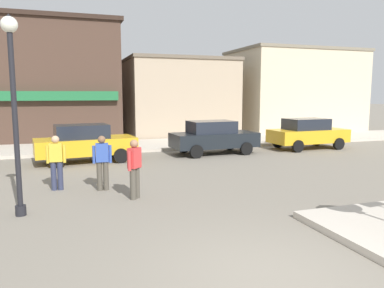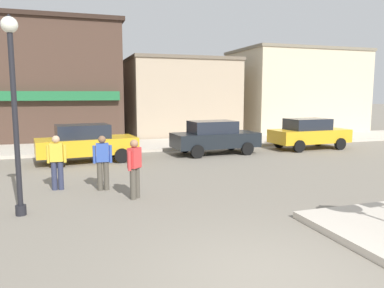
{
  "view_description": "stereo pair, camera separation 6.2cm",
  "coord_description": "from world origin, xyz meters",
  "px_view_note": "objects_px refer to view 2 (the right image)",
  "views": [
    {
      "loc": [
        -2.85,
        -4.75,
        2.81
      ],
      "look_at": [
        0.26,
        4.5,
        1.5
      ],
      "focal_mm": 35.0,
      "sensor_mm": 36.0,
      "label": 1
    },
    {
      "loc": [
        -2.79,
        -4.77,
        2.81
      ],
      "look_at": [
        0.26,
        4.5,
        1.5
      ],
      "focal_mm": 35.0,
      "sensor_mm": 36.0,
      "label": 2
    }
  ],
  "objects_px": {
    "lamp_post": "(13,87)",
    "parked_car_nearest": "(86,143)",
    "parked_car_third": "(309,133)",
    "parked_car_second": "(215,137)",
    "pedestrian_kerb_side": "(103,161)",
    "pedestrian_crossing_near": "(135,167)",
    "pedestrian_crossing_far": "(57,161)"
  },
  "relations": [
    {
      "from": "lamp_post",
      "to": "parked_car_nearest",
      "type": "bearing_deg",
      "value": 75.13
    },
    {
      "from": "lamp_post",
      "to": "parked_car_third",
      "type": "xyz_separation_m",
      "value": [
        12.82,
        6.97,
        -2.15
      ]
    },
    {
      "from": "lamp_post",
      "to": "parked_car_second",
      "type": "distance_m",
      "value": 10.52
    },
    {
      "from": "parked_car_nearest",
      "to": "pedestrian_kerb_side",
      "type": "distance_m",
      "value": 4.95
    },
    {
      "from": "parked_car_second",
      "to": "lamp_post",
      "type": "bearing_deg",
      "value": -137.6
    },
    {
      "from": "pedestrian_crossing_near",
      "to": "pedestrian_crossing_far",
      "type": "xyz_separation_m",
      "value": [
        -2.01,
        1.65,
        0.0
      ]
    },
    {
      "from": "parked_car_third",
      "to": "parked_car_second",
      "type": "bearing_deg",
      "value": -179.69
    },
    {
      "from": "lamp_post",
      "to": "parked_car_third",
      "type": "relative_size",
      "value": 1.12
    },
    {
      "from": "parked_car_nearest",
      "to": "pedestrian_kerb_side",
      "type": "xyz_separation_m",
      "value": [
        0.26,
        -4.94,
        0.06
      ]
    },
    {
      "from": "pedestrian_kerb_side",
      "to": "pedestrian_crossing_near",
      "type": "bearing_deg",
      "value": -58.29
    },
    {
      "from": "parked_car_second",
      "to": "parked_car_third",
      "type": "height_order",
      "value": "same"
    },
    {
      "from": "lamp_post",
      "to": "pedestrian_crossing_near",
      "type": "distance_m",
      "value": 3.52
    },
    {
      "from": "parked_car_third",
      "to": "pedestrian_kerb_side",
      "type": "height_order",
      "value": "pedestrian_kerb_side"
    },
    {
      "from": "pedestrian_crossing_far",
      "to": "pedestrian_kerb_side",
      "type": "distance_m",
      "value": 1.35
    },
    {
      "from": "parked_car_nearest",
      "to": "parked_car_third",
      "type": "bearing_deg",
      "value": 1.48
    },
    {
      "from": "pedestrian_kerb_side",
      "to": "pedestrian_crossing_far",
      "type": "bearing_deg",
      "value": 160.16
    },
    {
      "from": "lamp_post",
      "to": "pedestrian_kerb_side",
      "type": "height_order",
      "value": "lamp_post"
    },
    {
      "from": "lamp_post",
      "to": "pedestrian_crossing_near",
      "type": "bearing_deg",
      "value": 11.38
    },
    {
      "from": "parked_car_third",
      "to": "parked_car_nearest",
      "type": "bearing_deg",
      "value": -178.52
    },
    {
      "from": "pedestrian_crossing_far",
      "to": "parked_car_second",
      "type": "bearing_deg",
      "value": 34.7
    },
    {
      "from": "pedestrian_crossing_near",
      "to": "pedestrian_crossing_far",
      "type": "height_order",
      "value": "same"
    },
    {
      "from": "parked_car_nearest",
      "to": "pedestrian_crossing_near",
      "type": "bearing_deg",
      "value": -80.77
    },
    {
      "from": "lamp_post",
      "to": "pedestrian_crossing_near",
      "type": "xyz_separation_m",
      "value": [
        2.77,
        0.56,
        -2.09
      ]
    },
    {
      "from": "parked_car_third",
      "to": "pedestrian_crossing_far",
      "type": "distance_m",
      "value": 12.96
    },
    {
      "from": "pedestrian_crossing_far",
      "to": "parked_car_nearest",
      "type": "bearing_deg",
      "value": 77.27
    },
    {
      "from": "pedestrian_crossing_far",
      "to": "pedestrian_kerb_side",
      "type": "relative_size",
      "value": 1.0
    },
    {
      "from": "parked_car_second",
      "to": "pedestrian_crossing_far",
      "type": "distance_m",
      "value": 8.32
    },
    {
      "from": "parked_car_nearest",
      "to": "pedestrian_kerb_side",
      "type": "height_order",
      "value": "pedestrian_kerb_side"
    },
    {
      "from": "parked_car_third",
      "to": "pedestrian_crossing_near",
      "type": "xyz_separation_m",
      "value": [
        -10.05,
        -6.41,
        0.06
      ]
    },
    {
      "from": "pedestrian_kerb_side",
      "to": "parked_car_nearest",
      "type": "bearing_deg",
      "value": 93.02
    },
    {
      "from": "pedestrian_crossing_far",
      "to": "pedestrian_crossing_near",
      "type": "bearing_deg",
      "value": -39.4
    },
    {
      "from": "pedestrian_crossing_near",
      "to": "pedestrian_kerb_side",
      "type": "distance_m",
      "value": 1.4
    }
  ]
}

